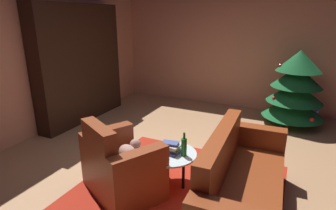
# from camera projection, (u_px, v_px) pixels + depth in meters

# --- Properties ---
(ground_plane) EXTENTS (7.63, 7.63, 0.00)m
(ground_plane) POSITION_uv_depth(u_px,v_px,m) (178.00, 169.00, 3.75)
(ground_plane) COLOR #A97C55
(wall_back) EXTENTS (5.54, 0.06, 2.80)m
(wall_back) POSITION_uv_depth(u_px,v_px,m) (236.00, 45.00, 6.07)
(wall_back) COLOR tan
(wall_back) RESTS_ON ground
(wall_left) EXTENTS (0.06, 6.48, 2.80)m
(wall_left) POSITION_uv_depth(u_px,v_px,m) (25.00, 56.00, 4.45)
(wall_left) COLOR tan
(wall_left) RESTS_ON ground
(area_rug) EXTENTS (2.35, 2.18, 0.01)m
(area_rug) POSITION_uv_depth(u_px,v_px,m) (179.00, 187.00, 3.35)
(area_rug) COLOR #A32516
(area_rug) RESTS_ON ground
(bookshelf_unit) EXTENTS (0.33, 2.07, 2.25)m
(bookshelf_unit) POSITION_uv_depth(u_px,v_px,m) (85.00, 64.00, 5.37)
(bookshelf_unit) COLOR black
(bookshelf_unit) RESTS_ON ground
(armchair_red) EXTENTS (1.13, 1.02, 0.92)m
(armchair_red) POSITION_uv_depth(u_px,v_px,m) (120.00, 168.00, 3.17)
(armchair_red) COLOR brown
(armchair_red) RESTS_ON ground
(couch_red) EXTENTS (0.78, 1.87, 0.91)m
(couch_red) POSITION_uv_depth(u_px,v_px,m) (241.00, 188.00, 2.82)
(couch_red) COLOR maroon
(couch_red) RESTS_ON ground
(coffee_table) EXTENTS (0.65, 0.65, 0.45)m
(coffee_table) POSITION_uv_depth(u_px,v_px,m) (170.00, 156.00, 3.28)
(coffee_table) COLOR black
(coffee_table) RESTS_ON ground
(book_stack_on_table) EXTENTS (0.23, 0.19, 0.14)m
(book_stack_on_table) POSITION_uv_depth(u_px,v_px,m) (171.00, 148.00, 3.25)
(book_stack_on_table) COLOR #3F3F8F
(book_stack_on_table) RESTS_ON coffee_table
(bottle_on_table) EXTENTS (0.07, 0.07, 0.29)m
(bottle_on_table) POSITION_uv_depth(u_px,v_px,m) (184.00, 147.00, 3.17)
(bottle_on_table) COLOR #145C20
(bottle_on_table) RESTS_ON coffee_table
(decorated_tree) EXTENTS (1.12, 1.12, 1.44)m
(decorated_tree) POSITION_uv_depth(u_px,v_px,m) (296.00, 88.00, 5.10)
(decorated_tree) COLOR brown
(decorated_tree) RESTS_ON ground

